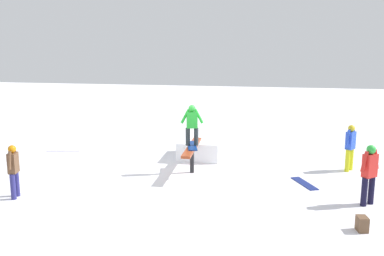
% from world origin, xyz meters
% --- Properties ---
extents(ground_plane, '(60.00, 60.00, 0.00)m').
position_xyz_m(ground_plane, '(0.00, 0.00, 0.00)').
color(ground_plane, white).
extents(rail_feature, '(2.65, 0.40, 0.89)m').
position_xyz_m(rail_feature, '(0.00, 0.00, 0.76)').
color(rail_feature, black).
rests_on(rail_feature, ground).
extents(snow_kicker_ramp, '(1.86, 1.58, 0.68)m').
position_xyz_m(snow_kicker_ramp, '(-2.01, -0.09, 0.34)').
color(snow_kicker_ramp, white).
rests_on(snow_kicker_ramp, ground).
extents(main_rider_on_rail, '(1.34, 0.74, 1.35)m').
position_xyz_m(main_rider_on_rail, '(0.00, 0.00, 1.57)').
color(main_rider_on_rail, navy).
rests_on(main_rider_on_rail, rail_feature).
extents(bystander_brown, '(0.61, 0.27, 1.48)m').
position_xyz_m(bystander_brown, '(3.24, -4.30, 0.83)').
color(bystander_brown, navy).
rests_on(bystander_brown, ground).
extents(bystander_blue, '(0.58, 0.42, 1.55)m').
position_xyz_m(bystander_blue, '(-1.22, 5.09, 0.87)').
color(bystander_blue, yellow).
rests_on(bystander_blue, ground).
extents(bystander_red, '(0.54, 0.57, 1.61)m').
position_xyz_m(bystander_red, '(1.95, 5.06, 0.90)').
color(bystander_red, black).
rests_on(bystander_red, ground).
extents(loose_snowboard_white, '(0.46, 1.33, 0.02)m').
position_xyz_m(loose_snowboard_white, '(-1.83, -5.52, 0.01)').
color(loose_snowboard_white, white).
rests_on(loose_snowboard_white, ground).
extents(loose_snowboard_navy, '(1.25, 0.78, 0.02)m').
position_xyz_m(loose_snowboard_navy, '(0.49, 3.56, 0.01)').
color(loose_snowboard_navy, navy).
rests_on(loose_snowboard_navy, ground).
extents(backpack_on_snow, '(0.33, 0.27, 0.34)m').
position_xyz_m(backpack_on_snow, '(3.68, 4.62, 0.17)').
color(backpack_on_snow, brown).
rests_on(backpack_on_snow, ground).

